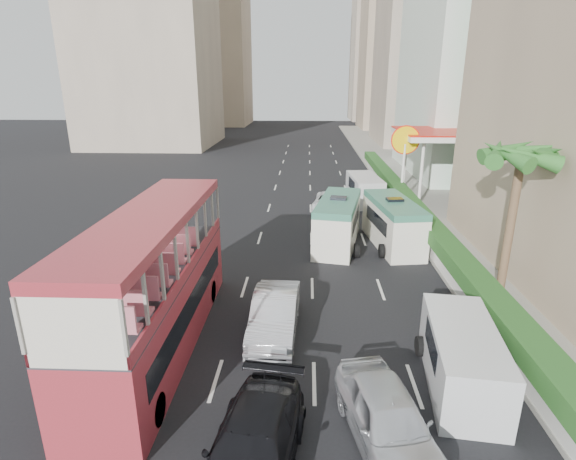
# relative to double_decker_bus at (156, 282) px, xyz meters

# --- Properties ---
(ground_plane) EXTENTS (200.00, 200.00, 0.00)m
(ground_plane) POSITION_rel_double_decker_bus_xyz_m (6.00, 0.00, -2.53)
(ground_plane) COLOR black
(ground_plane) RESTS_ON ground
(double_decker_bus) EXTENTS (2.50, 11.00, 5.06)m
(double_decker_bus) POSITION_rel_double_decker_bus_xyz_m (0.00, 0.00, 0.00)
(double_decker_bus) COLOR #A12A34
(double_decker_bus) RESTS_ON ground
(car_silver_lane_a) EXTENTS (1.84, 4.86, 1.58)m
(car_silver_lane_a) POSITION_rel_double_decker_bus_xyz_m (4.12, 1.02, -2.53)
(car_silver_lane_a) COLOR silver
(car_silver_lane_a) RESTS_ON ground
(car_silver_lane_b) EXTENTS (2.85, 5.05, 1.62)m
(car_silver_lane_b) POSITION_rel_double_decker_bus_xyz_m (7.49, -4.48, -2.53)
(car_silver_lane_b) COLOR silver
(car_silver_lane_b) RESTS_ON ground
(van_asset) EXTENTS (2.64, 4.67, 1.23)m
(van_asset) POSITION_rel_double_decker_bus_xyz_m (6.88, 18.74, -2.53)
(van_asset) COLOR silver
(van_asset) RESTS_ON ground
(minibus_near) EXTENTS (3.19, 6.51, 2.77)m
(minibus_near) POSITION_rel_double_decker_bus_xyz_m (7.13, 11.09, -1.15)
(minibus_near) COLOR silver
(minibus_near) RESTS_ON ground
(minibus_far) EXTENTS (2.86, 6.34, 2.71)m
(minibus_far) POSITION_rel_double_decker_bus_xyz_m (10.36, 11.08, -1.17)
(minibus_far) COLOR silver
(minibus_far) RESTS_ON ground
(panel_van_near) EXTENTS (2.54, 5.10, 1.96)m
(panel_van_near) POSITION_rel_double_decker_bus_xyz_m (10.24, -1.85, -1.55)
(panel_van_near) COLOR silver
(panel_van_near) RESTS_ON ground
(panel_van_far) EXTENTS (2.58, 5.44, 2.11)m
(panel_van_far) POSITION_rel_double_decker_bus_xyz_m (9.89, 21.04, -1.48)
(panel_van_far) COLOR silver
(panel_van_far) RESTS_ON ground
(sidewalk) EXTENTS (6.00, 120.00, 0.18)m
(sidewalk) POSITION_rel_double_decker_bus_xyz_m (15.00, 25.00, -2.44)
(sidewalk) COLOR #99968C
(sidewalk) RESTS_ON ground
(kerb_wall) EXTENTS (0.30, 44.00, 1.00)m
(kerb_wall) POSITION_rel_double_decker_bus_xyz_m (12.20, 14.00, -1.85)
(kerb_wall) COLOR silver
(kerb_wall) RESTS_ON sidewalk
(hedge) EXTENTS (1.10, 44.00, 0.70)m
(hedge) POSITION_rel_double_decker_bus_xyz_m (12.20, 14.00, -1.00)
(hedge) COLOR #2D6626
(hedge) RESTS_ON kerb_wall
(palm_tree) EXTENTS (0.36, 0.36, 6.40)m
(palm_tree) POSITION_rel_double_decker_bus_xyz_m (13.80, 4.00, 0.85)
(palm_tree) COLOR brown
(palm_tree) RESTS_ON sidewalk
(shell_station) EXTENTS (6.50, 8.00, 5.50)m
(shell_station) POSITION_rel_double_decker_bus_xyz_m (16.00, 23.00, 0.22)
(shell_station) COLOR silver
(shell_station) RESTS_ON ground
(tower_far_a) EXTENTS (14.00, 14.00, 44.00)m
(tower_far_a) POSITION_rel_double_decker_bus_xyz_m (23.00, 82.00, 19.47)
(tower_far_a) COLOR tan
(tower_far_a) RESTS_ON ground
(tower_far_b) EXTENTS (14.00, 14.00, 40.00)m
(tower_far_b) POSITION_rel_double_decker_bus_xyz_m (23.00, 104.00, 17.47)
(tower_far_b) COLOR tan
(tower_far_b) RESTS_ON ground
(tower_left_b) EXTENTS (16.00, 16.00, 46.00)m
(tower_left_b) POSITION_rel_double_decker_bus_xyz_m (-16.00, 90.00, 20.47)
(tower_left_b) COLOR tan
(tower_left_b) RESTS_ON ground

